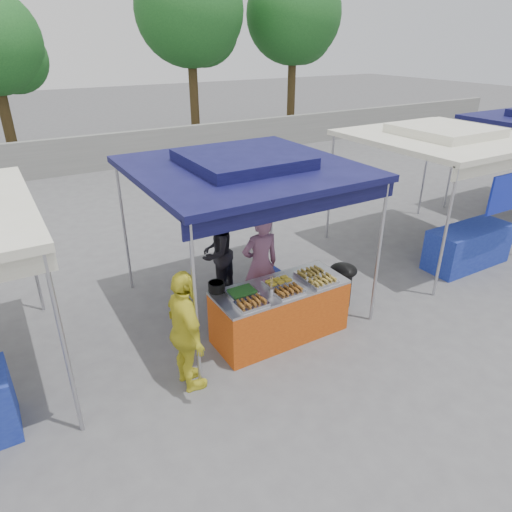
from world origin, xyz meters
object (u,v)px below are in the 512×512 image
cooking_pot (217,287)px  customer_person (186,332)px  vendor_table (280,311)px  wok_burner (342,281)px  vendor_woman (260,265)px  helper_man (216,253)px

cooking_pot → customer_person: customer_person is taller
vendor_table → cooking_pot: 1.05m
customer_person → wok_burner: bearing=-78.9°
wok_burner → vendor_table: bearing=-175.3°
cooking_pot → customer_person: bearing=-138.0°
cooking_pot → wok_burner: bearing=-4.0°
vendor_table → cooking_pot: bearing=157.7°
vendor_woman → customer_person: (-1.71, -1.05, -0.03)m
vendor_woman → customer_person: 2.01m
wok_burner → vendor_woman: bearing=154.4°
vendor_table → customer_person: customer_person is taller
cooking_pot → helper_man: bearing=64.5°
cooking_pot → customer_person: (-0.76, -0.69, -0.09)m
vendor_table → customer_person: 1.70m
vendor_woman → helper_man: 0.97m
helper_man → vendor_table: bearing=61.6°
wok_burner → customer_person: size_ratio=0.46×
vendor_woman → customer_person: vendor_woman is taller
wok_burner → vendor_woman: (-1.28, 0.52, 0.41)m
vendor_table → vendor_woman: (0.09, 0.72, 0.44)m
wok_burner → helper_man: (-1.63, 1.43, 0.33)m
vendor_table → helper_man: helper_man is taller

